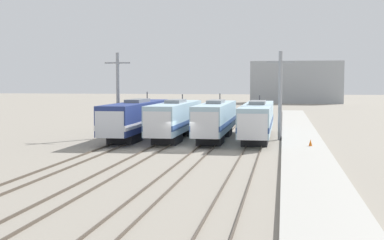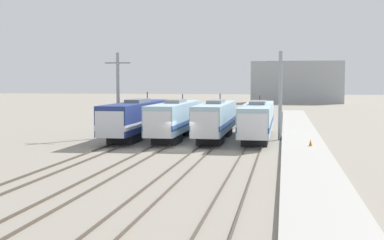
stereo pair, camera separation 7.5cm
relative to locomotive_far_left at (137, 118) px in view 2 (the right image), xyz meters
The scene contains 14 objects.
ground_plane 10.58m from the locomotive_far_left, 51.21° to the right, with size 400.00×400.00×0.00m, color gray.
rail_pair_far_left 8.34m from the locomotive_far_left, 90.00° to the right, with size 1.51×120.00×0.15m.
rail_pair_center_left 9.40m from the locomotive_far_left, 61.82° to the right, with size 1.51×120.00×0.15m.
rail_pair_center_right 12.02m from the locomotive_far_left, 43.02° to the right, with size 1.51×120.00×0.15m.
rail_pair_far_right 15.43m from the locomotive_far_left, 31.88° to the right, with size 1.51×120.00×0.15m.
locomotive_far_left is the anchor object (origin of this frame).
locomotive_center_left 4.35m from the locomotive_far_left, ahead, with size 2.91×17.47×4.68m.
locomotive_center_right 8.67m from the locomotive_far_left, ahead, with size 2.84×16.63×4.79m.
locomotive_far_right 13.00m from the locomotive_far_left, ahead, with size 2.97×19.89×4.54m.
catenary_tower_left 3.58m from the locomotive_far_left, 161.70° to the left, with size 2.92×0.39×9.27m.
catenary_tower_right 15.57m from the locomotive_far_left, ahead, with size 2.92×0.39×9.27m.
platform 19.42m from the locomotive_far_left, 24.71° to the right, with size 4.00×120.00×0.35m.
traffic_cone 19.49m from the locomotive_far_left, 21.27° to the right, with size 0.31×0.31×0.61m.
depot_building 98.88m from the locomotive_far_left, 78.81° to the left, with size 25.08×9.71×11.64m.
Camera 2 is at (9.20, -47.73, 6.19)m, focal length 50.00 mm.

